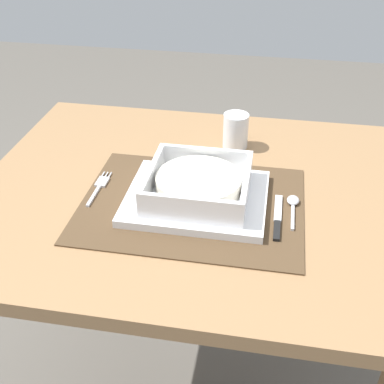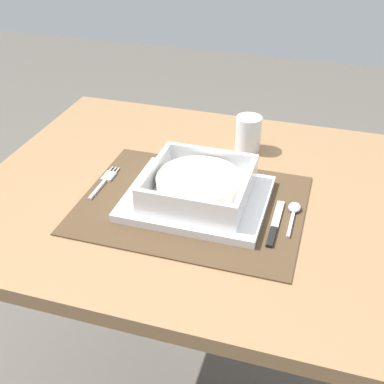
{
  "view_description": "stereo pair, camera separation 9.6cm",
  "coord_description": "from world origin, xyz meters",
  "px_view_note": "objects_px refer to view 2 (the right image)",
  "views": [
    {
      "loc": [
        0.15,
        -0.85,
        1.28
      ],
      "look_at": [
        0.01,
        -0.06,
        0.74
      ],
      "focal_mm": 46.88,
      "sensor_mm": 36.0,
      "label": 1
    },
    {
      "loc": [
        0.25,
        -0.83,
        1.28
      ],
      "look_at": [
        0.01,
        -0.06,
        0.74
      ],
      "focal_mm": 46.88,
      "sensor_mm": 36.0,
      "label": 2
    }
  ],
  "objects_px": {
    "fork": "(106,180)",
    "drinking_glass": "(248,135)",
    "butter_knife": "(275,226)",
    "spoon": "(294,211)",
    "porridge_bowl": "(199,185)",
    "dining_table": "(194,229)"
  },
  "relations": [
    {
      "from": "fork",
      "to": "drinking_glass",
      "type": "distance_m",
      "value": 0.34
    },
    {
      "from": "butter_knife",
      "to": "spoon",
      "type": "bearing_deg",
      "value": 63.42
    },
    {
      "from": "porridge_bowl",
      "to": "fork",
      "type": "xyz_separation_m",
      "value": [
        -0.21,
        0.01,
        -0.04
      ]
    },
    {
      "from": "spoon",
      "to": "drinking_glass",
      "type": "xyz_separation_m",
      "value": [
        -0.14,
        0.23,
        0.03
      ]
    },
    {
      "from": "porridge_bowl",
      "to": "dining_table",
      "type": "bearing_deg",
      "value": 117.57
    },
    {
      "from": "dining_table",
      "to": "drinking_glass",
      "type": "bearing_deg",
      "value": 70.08
    },
    {
      "from": "dining_table",
      "to": "spoon",
      "type": "xyz_separation_m",
      "value": [
        0.21,
        -0.03,
        0.12
      ]
    },
    {
      "from": "dining_table",
      "to": "fork",
      "type": "xyz_separation_m",
      "value": [
        -0.18,
        -0.03,
        0.11
      ]
    },
    {
      "from": "dining_table",
      "to": "spoon",
      "type": "height_order",
      "value": "spoon"
    },
    {
      "from": "fork",
      "to": "spoon",
      "type": "bearing_deg",
      "value": -2.23
    },
    {
      "from": "porridge_bowl",
      "to": "butter_knife",
      "type": "relative_size",
      "value": 1.36
    },
    {
      "from": "porridge_bowl",
      "to": "butter_knife",
      "type": "bearing_deg",
      "value": -14.04
    },
    {
      "from": "fork",
      "to": "butter_knife",
      "type": "xyz_separation_m",
      "value": [
        0.36,
        -0.05,
        0.0
      ]
    },
    {
      "from": "dining_table",
      "to": "butter_knife",
      "type": "distance_m",
      "value": 0.23
    },
    {
      "from": "drinking_glass",
      "to": "fork",
      "type": "bearing_deg",
      "value": -138.12
    },
    {
      "from": "fork",
      "to": "butter_knife",
      "type": "relative_size",
      "value": 0.9
    },
    {
      "from": "fork",
      "to": "butter_knife",
      "type": "bearing_deg",
      "value": -10.83
    },
    {
      "from": "spoon",
      "to": "drinking_glass",
      "type": "distance_m",
      "value": 0.27
    },
    {
      "from": "drinking_glass",
      "to": "butter_knife",
      "type": "bearing_deg",
      "value": -68.85
    },
    {
      "from": "dining_table",
      "to": "fork",
      "type": "bearing_deg",
      "value": -170.22
    },
    {
      "from": "fork",
      "to": "spoon",
      "type": "distance_m",
      "value": 0.39
    },
    {
      "from": "spoon",
      "to": "drinking_glass",
      "type": "relative_size",
      "value": 1.33
    }
  ]
}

